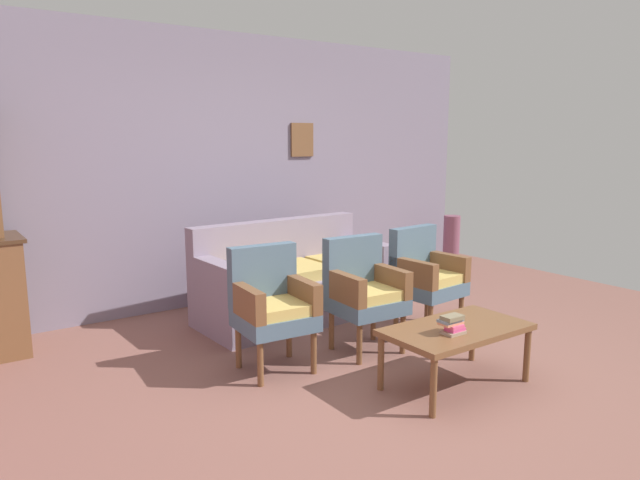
% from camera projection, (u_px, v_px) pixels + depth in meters
% --- Properties ---
extents(ground_plane, '(7.68, 7.68, 0.00)m').
position_uv_depth(ground_plane, '(401.00, 384.00, 4.02)').
color(ground_plane, '#84564C').
extents(wall_back_with_decor, '(6.40, 0.09, 2.70)m').
position_uv_depth(wall_back_with_decor, '(226.00, 170.00, 5.90)').
color(wall_back_with_decor, gray).
rests_on(wall_back_with_decor, ground).
extents(floral_couch, '(1.83, 0.87, 0.90)m').
position_uv_depth(floral_couch, '(293.00, 284.00, 5.45)').
color(floral_couch, gray).
rests_on(floral_couch, ground).
extents(armchair_row_middle, '(0.56, 0.53, 0.90)m').
position_uv_depth(armchair_row_middle, '(272.00, 303.00, 4.21)').
color(armchair_row_middle, slate).
rests_on(armchair_row_middle, ground).
extents(armchair_near_couch_end, '(0.55, 0.52, 0.90)m').
position_uv_depth(armchair_near_couch_end, '(364.00, 289.00, 4.59)').
color(armchair_near_couch_end, slate).
rests_on(armchair_near_couch_end, ground).
extents(armchair_near_cabinet, '(0.56, 0.53, 0.90)m').
position_uv_depth(armchair_near_cabinet, '(425.00, 274.00, 5.09)').
color(armchair_near_cabinet, slate).
rests_on(armchair_near_cabinet, ground).
extents(coffee_table, '(1.00, 0.56, 0.42)m').
position_uv_depth(coffee_table, '(456.00, 333.00, 3.93)').
color(coffee_table, brown).
rests_on(coffee_table, ground).
extents(book_stack_on_table, '(0.16, 0.12, 0.12)m').
position_uv_depth(book_stack_on_table, '(452.00, 324.00, 3.78)').
color(book_stack_on_table, tan).
rests_on(book_stack_on_table, coffee_table).
extents(floor_vase_by_wall, '(0.20, 0.20, 0.71)m').
position_uv_depth(floor_vase_by_wall, '(451.00, 244.00, 7.30)').
color(floor_vase_by_wall, '#854B60').
rests_on(floor_vase_by_wall, ground).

